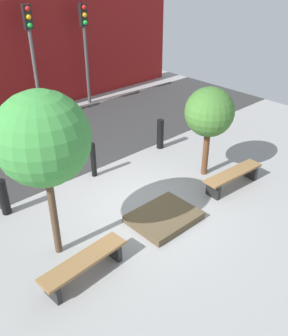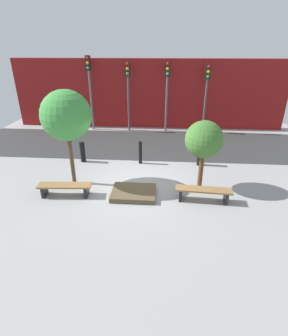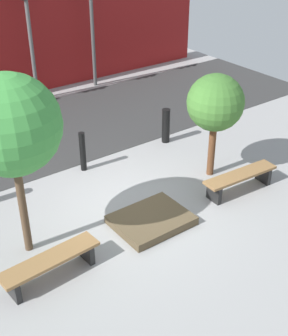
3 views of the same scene
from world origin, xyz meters
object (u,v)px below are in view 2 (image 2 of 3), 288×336
bench_left (65,188)px  tree_behind_right_bench (204,140)px  bollard_left (140,153)px  traffic_light_east (207,86)px  planter_bed (134,193)px  traffic_light_mid_west (128,84)px  bench_right (203,192)px  bollard_far_left (83,152)px  bollard_center (200,155)px  traffic_light_mid_east (167,84)px  tree_behind_left_bench (66,116)px  traffic_light_west (89,80)px

bench_left → tree_behind_right_bench: tree_behind_right_bench is taller
bench_left → tree_behind_right_bench: bearing=7.6°
bollard_left → traffic_light_east: size_ratio=0.26×
planter_bed → traffic_light_mid_west: bearing=98.3°
bench_right → planter_bed: size_ratio=1.24×
bollard_far_left → bollard_left: 2.54m
bollard_left → traffic_light_mid_west: traffic_light_mid_west is taller
tree_behind_right_bench → bench_left: bearing=-168.5°
tree_behind_right_bench → bollard_center: (0.22, 1.96, -1.33)m
bench_left → planter_bed: bench_left is taller
bench_right → bollard_center: 2.91m
bollard_far_left → traffic_light_mid_east: 6.49m
planter_bed → traffic_light_mid_east: 8.10m
bollard_center → traffic_light_mid_east: bearing=106.4°
tree_behind_right_bench → traffic_light_mid_west: bearing=116.6°
traffic_light_mid_west → traffic_light_mid_east: size_ratio=1.00×
tree_behind_left_bench → bench_left: bearing=-90.0°
tree_behind_left_bench → tree_behind_right_bench: (4.64, 0.00, -0.74)m
planter_bed → traffic_light_east: traffic_light_east is taller
bench_left → tree_behind_right_bench: size_ratio=0.74×
traffic_light_mid_west → traffic_light_east: bearing=-0.0°
bollard_far_left → bollard_left: (2.54, 0.00, 0.05)m
tree_behind_left_bench → traffic_light_mid_west: size_ratio=0.88×
bench_left → bollard_far_left: 2.91m
bollard_center → traffic_light_west: traffic_light_west is taller
tree_behind_right_bench → bollard_center: size_ratio=2.62×
bollard_center → traffic_light_mid_west: traffic_light_mid_west is taller
traffic_light_mid_west → tree_behind_right_bench: bearing=-63.4°
traffic_light_mid_east → bench_left: bearing=-113.7°
traffic_light_west → traffic_light_mid_west: bearing=-0.0°
bench_right → traffic_light_west: (-5.63, 7.79, 2.53)m
bollard_left → bollard_center: bollard_left is taller
traffic_light_mid_east → bollard_far_left: bearing=-126.7°
planter_bed → traffic_light_west: (-3.31, 7.59, 2.77)m
tree_behind_left_bench → traffic_light_west: size_ratio=0.81×
bench_right → traffic_light_mid_east: traffic_light_mid_east is taller
bench_right → traffic_light_mid_east: bearing=102.8°
bollard_far_left → bench_left: bearing=-85.7°
tree_behind_left_bench → traffic_light_east: bearing=50.6°
bench_right → traffic_light_mid_east: size_ratio=0.47×
planter_bed → bollard_left: bollard_left is taller
bollard_center → traffic_light_east: 5.39m
planter_bed → tree_behind_right_bench: (2.32, 0.74, 1.71)m
bollard_far_left → traffic_light_east: size_ratio=0.24×
bollard_far_left → traffic_light_west: traffic_light_west is taller
bollard_left → planter_bed: bearing=-90.0°
planter_bed → tree_behind_left_bench: 3.46m
tree_behind_left_bench → traffic_light_mid_east: traffic_light_mid_east is taller
bench_left → planter_bed: size_ratio=1.22×
planter_bed → traffic_light_east: 8.65m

